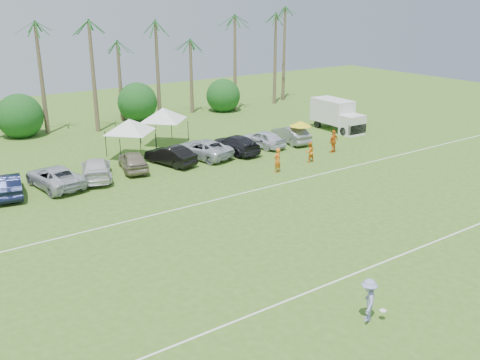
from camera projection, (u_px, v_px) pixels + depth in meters
ground at (385, 293)px, 23.67m from camera, size 120.00×120.00×0.00m
field_lines at (273, 231)px, 29.88m from camera, size 80.00×12.10×0.01m
palm_tree_4 at (36, 54)px, 48.56m from camera, size 2.40×2.40×8.90m
palm_tree_5 at (78, 42)px, 50.44m from camera, size 2.40×2.40×9.90m
palm_tree_6 at (117, 31)px, 52.32m from camera, size 2.40×2.40×10.90m
palm_tree_7 at (154, 21)px, 54.21m from camera, size 2.40×2.40×11.90m
palm_tree_8 at (197, 45)px, 57.75m from camera, size 2.40×2.40×8.90m
palm_tree_9 at (235, 35)px, 60.17m from camera, size 2.40×2.40×9.90m
palm_tree_10 at (270, 26)px, 62.59m from camera, size 2.40×2.40×10.90m
palm_tree_11 at (297, 17)px, 64.48m from camera, size 2.40×2.40×11.90m
bush_tree_1 at (19, 116)px, 50.10m from camera, size 4.00×4.00×4.00m
bush_tree_2 at (137, 103)px, 56.59m from camera, size 4.00×4.00×4.00m
bush_tree_3 at (216, 93)px, 62.00m from camera, size 4.00×4.00×4.00m
sideline_player_a at (277, 160)px, 39.67m from camera, size 0.75×0.56×1.87m
sideline_player_b at (310, 152)px, 42.24m from camera, size 0.84×0.68×1.64m
sideline_player_c at (334, 141)px, 44.76m from camera, size 1.19×0.66×1.92m
box_truck at (337, 114)px, 52.03m from camera, size 2.35×5.78×2.95m
canopy_tent_left at (129, 119)px, 42.52m from camera, size 4.65×4.65×3.77m
canopy_tent_right at (163, 108)px, 46.37m from camera, size 4.76×4.76×3.86m
market_umbrella at (301, 124)px, 46.49m from camera, size 1.98×1.98×2.20m
frisbee_player at (368, 300)px, 21.44m from camera, size 1.32×1.30×1.82m
parked_car_1 at (8, 185)px, 35.01m from camera, size 2.36×4.73×1.49m
parked_car_2 at (55, 177)px, 36.60m from camera, size 3.18×5.65×1.49m
parked_car_3 at (96, 169)px, 38.34m from camera, size 3.66×5.54×1.49m
parked_car_4 at (133, 161)px, 40.20m from camera, size 2.73×4.66×1.49m
parked_car_5 at (170, 155)px, 41.58m from camera, size 2.74×4.78×1.49m
parked_car_6 at (202, 149)px, 43.37m from camera, size 3.83×5.83×1.49m
parked_car_7 at (235, 144)px, 44.73m from camera, size 2.41×5.26×1.49m
parked_car_8 at (263, 139)px, 46.44m from camera, size 2.50×4.62×1.49m
parked_car_9 at (291, 134)px, 47.89m from camera, size 2.10×4.68×1.49m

